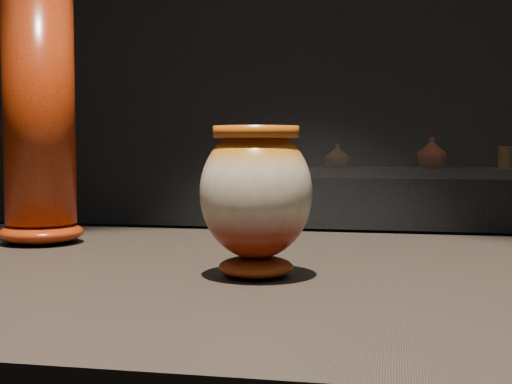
% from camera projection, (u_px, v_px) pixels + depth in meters
% --- Properties ---
extents(main_vase, '(0.17, 0.17, 0.18)m').
position_uv_depth(main_vase, '(256.00, 195.00, 0.84)').
color(main_vase, maroon).
rests_on(main_vase, display_plinth).
extents(tall_vase, '(0.17, 0.17, 0.42)m').
position_uv_depth(tall_vase, '(39.00, 115.00, 1.12)').
color(tall_vase, '#BF320C').
rests_on(tall_vase, display_plinth).
extents(back_shelf, '(2.00, 0.60, 0.90)m').
position_uv_depth(back_shelf, '(408.00, 211.00, 4.41)').
color(back_shelf, black).
rests_on(back_shelf, ground).
extents(back_vase_left, '(0.19, 0.19, 0.15)m').
position_uv_depth(back_vase_left, '(337.00, 156.00, 4.43)').
color(back_vase_left, '#925415').
rests_on(back_vase_left, back_shelf).
extents(back_vase_mid, '(0.26, 0.26, 0.19)m').
position_uv_depth(back_vase_mid, '(432.00, 153.00, 4.40)').
color(back_vase_mid, maroon).
rests_on(back_vase_mid, back_shelf).
extents(back_vase_right, '(0.08, 0.08, 0.13)m').
position_uv_depth(back_vase_right, '(505.00, 158.00, 4.26)').
color(back_vase_right, '#925415').
rests_on(back_vase_right, back_shelf).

